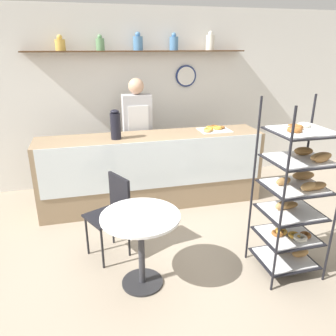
{
  "coord_description": "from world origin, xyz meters",
  "views": [
    {
      "loc": [
        -0.85,
        -2.85,
        2.15
      ],
      "look_at": [
        0.0,
        0.48,
        0.86
      ],
      "focal_mm": 35.0,
      "sensor_mm": 36.0,
      "label": 1
    }
  ],
  "objects_px": {
    "pastry_rack": "(295,196)",
    "coffee_carafe": "(115,125)",
    "cafe_chair": "(113,208)",
    "cafe_table": "(141,233)",
    "donut_tray_counter": "(214,129)",
    "person_worker": "(138,131)"
  },
  "relations": [
    {
      "from": "cafe_chair",
      "to": "coffee_carafe",
      "type": "relative_size",
      "value": 2.31
    },
    {
      "from": "pastry_rack",
      "to": "donut_tray_counter",
      "type": "height_order",
      "value": "pastry_rack"
    },
    {
      "from": "cafe_chair",
      "to": "person_worker",
      "type": "bearing_deg",
      "value": 134.6
    },
    {
      "from": "cafe_chair",
      "to": "donut_tray_counter",
      "type": "distance_m",
      "value": 1.98
    },
    {
      "from": "person_worker",
      "to": "cafe_chair",
      "type": "distance_m",
      "value": 1.72
    },
    {
      "from": "pastry_rack",
      "to": "cafe_table",
      "type": "xyz_separation_m",
      "value": [
        -1.46,
        0.14,
        -0.26
      ]
    },
    {
      "from": "donut_tray_counter",
      "to": "person_worker",
      "type": "bearing_deg",
      "value": 155.55
    },
    {
      "from": "coffee_carafe",
      "to": "person_worker",
      "type": "bearing_deg",
      "value": 56.93
    },
    {
      "from": "pastry_rack",
      "to": "donut_tray_counter",
      "type": "xyz_separation_m",
      "value": [
        -0.09,
        1.85,
        0.21
      ]
    },
    {
      "from": "pastry_rack",
      "to": "cafe_table",
      "type": "height_order",
      "value": "pastry_rack"
    },
    {
      "from": "cafe_chair",
      "to": "coffee_carafe",
      "type": "bearing_deg",
      "value": 144.01
    },
    {
      "from": "pastry_rack",
      "to": "coffee_carafe",
      "type": "distance_m",
      "value": 2.32
    },
    {
      "from": "cafe_table",
      "to": "coffee_carafe",
      "type": "distance_m",
      "value": 1.72
    },
    {
      "from": "person_worker",
      "to": "cafe_table",
      "type": "relative_size",
      "value": 2.33
    },
    {
      "from": "person_worker",
      "to": "cafe_chair",
      "type": "height_order",
      "value": "person_worker"
    },
    {
      "from": "pastry_rack",
      "to": "cafe_chair",
      "type": "bearing_deg",
      "value": 156.37
    },
    {
      "from": "donut_tray_counter",
      "to": "pastry_rack",
      "type": "bearing_deg",
      "value": -87.11
    },
    {
      "from": "pastry_rack",
      "to": "cafe_table",
      "type": "distance_m",
      "value": 1.49
    },
    {
      "from": "person_worker",
      "to": "coffee_carafe",
      "type": "xyz_separation_m",
      "value": [
        -0.37,
        -0.57,
        0.25
      ]
    },
    {
      "from": "cafe_table",
      "to": "person_worker",
      "type": "bearing_deg",
      "value": 81.04
    },
    {
      "from": "person_worker",
      "to": "coffee_carafe",
      "type": "distance_m",
      "value": 0.73
    },
    {
      "from": "cafe_table",
      "to": "coffee_carafe",
      "type": "bearing_deg",
      "value": 91.08
    }
  ]
}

